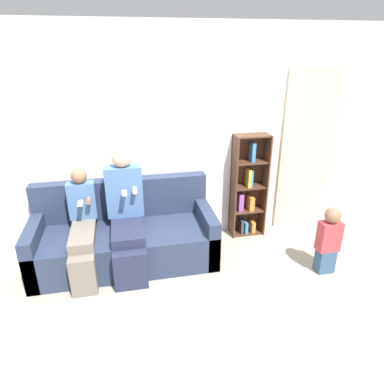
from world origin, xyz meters
TOP-DOWN VIEW (x-y plane):
  - ground_plane at (0.00, 0.00)m, footprint 14.00×14.00m
  - back_wall at (0.00, 0.97)m, footprint 10.00×0.06m
  - curtain_panel at (1.98, 0.92)m, footprint 0.73×0.04m
  - couch at (-0.39, 0.53)m, footprint 1.99×0.84m
  - adult_seated at (-0.35, 0.44)m, footprint 0.40×0.80m
  - child_seated at (-0.81, 0.39)m, footprint 0.29×0.80m
  - toddler_standing at (1.73, -0.15)m, footprint 0.23×0.17m
  - bookshelf at (1.18, 0.85)m, footprint 0.43×0.23m

SIDE VIEW (x-z plane):
  - ground_plane at x=0.00m, z-range 0.00..0.00m
  - couch at x=-0.39m, z-range -0.16..0.72m
  - toddler_standing at x=1.73m, z-range 0.01..0.78m
  - child_seated at x=-0.81m, z-range -0.01..1.09m
  - bookshelf at x=1.18m, z-range -0.04..1.28m
  - adult_seated at x=-0.35m, z-range 0.01..1.32m
  - curtain_panel at x=1.98m, z-range 0.00..2.06m
  - back_wall at x=0.00m, z-range 0.00..2.55m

